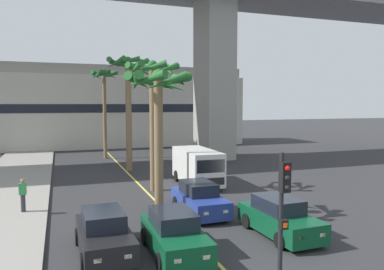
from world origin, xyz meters
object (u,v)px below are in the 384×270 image
Objects in this scene: car_queue_front at (174,234)px; car_queue_third at (279,218)px; delivery_van at (197,166)px; palm_tree_far_median at (128,83)px; palm_tree_near_median at (153,89)px; car_queue_fourth at (104,234)px; palm_tree_mid_median at (104,87)px; pedestrian_near_crosswalk at (23,195)px; palm_tree_farthest_median at (158,99)px; car_queue_second at (199,199)px; traffic_light_median_near at (283,212)px.

car_queue_front is 4.67m from car_queue_third.
car_queue_third is 10.19m from delivery_van.
palm_tree_near_median is at bearing -88.58° from palm_tree_far_median.
car_queue_third and car_queue_fourth have the same top height.
palm_tree_mid_median is at bearing 83.27° from car_queue_fourth.
palm_tree_far_median reaches higher than pedestrian_near_crosswalk.
palm_tree_farthest_median is at bearing -124.09° from delivery_van.
delivery_van is at bearing 12.28° from palm_tree_near_median.
car_queue_front is 0.59× the size of palm_tree_farthest_median.
car_queue_third is 7.50m from palm_tree_farthest_median.
car_queue_front is 1.00× the size of car_queue_fourth.
palm_tree_farthest_median is (-4.07, 3.96, 4.90)m from car_queue_third.
delivery_van is 16.12m from palm_tree_mid_median.
palm_tree_farthest_median is at bearing 82.45° from car_queue_front.
pedestrian_near_crosswalk is (-8.16, 2.71, 0.28)m from car_queue_second.
delivery_van reaches higher than car_queue_fourth.
car_queue_second is 6.62m from delivery_van.
car_queue_third is 0.78× the size of delivery_van.
palm_tree_mid_median reaches higher than car_queue_third.
car_queue_second is at bearing -0.55° from palm_tree_farthest_median.
palm_tree_mid_median reaches higher than car_queue_fourth.
palm_tree_far_median is at bearing 85.19° from car_queue_front.
car_queue_fourth is 0.99× the size of traffic_light_median_near.
palm_tree_near_median is 0.92× the size of palm_tree_mid_median.
car_queue_third is at bearing -80.35° from palm_tree_mid_median.
palm_tree_farthest_median is (0.12, -20.64, -1.41)m from palm_tree_mid_median.
traffic_light_median_near is at bearing -55.54° from car_queue_fourth.
palm_tree_farthest_median is at bearing -23.67° from pedestrian_near_crosswalk.
palm_tree_farthest_median reaches higher than car_queue_second.
palm_tree_near_median reaches higher than pedestrian_near_crosswalk.
car_queue_third is 0.45× the size of palm_tree_far_median.
car_queue_second is 0.59× the size of palm_tree_farthest_median.
car_queue_third is (4.65, 0.43, 0.00)m from car_queue_front.
traffic_light_median_near is 15.07m from palm_tree_near_median.
palm_tree_mid_median is (-4.18, 24.60, 6.31)m from car_queue_third.
delivery_van is at bearing 55.91° from palm_tree_farthest_median.
palm_tree_mid_median reaches higher than delivery_van.
palm_tree_far_median is (0.05, 22.36, 4.30)m from traffic_light_median_near.
car_queue_third is 6.38m from traffic_light_median_near.
car_queue_second is 4.44m from car_queue_third.
delivery_van is 8.66m from palm_tree_farthest_median.
palm_tree_far_median is at bearing 86.11° from palm_tree_farthest_median.
car_queue_fourth is 11.39m from palm_tree_near_median.
delivery_van is 0.76× the size of palm_tree_farthest_median.
car_queue_fourth is 2.56× the size of pedestrian_near_crosswalk.
palm_tree_near_median is (-2.97, 9.49, 5.57)m from car_queue_third.
palm_tree_farthest_median reaches higher than car_queue_third.
palm_tree_near_median reaches higher than car_queue_fourth.
palm_tree_farthest_median is at bearing -89.68° from palm_tree_mid_median.
car_queue_fourth is at bearing -114.11° from palm_tree_near_median.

